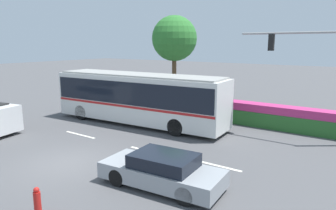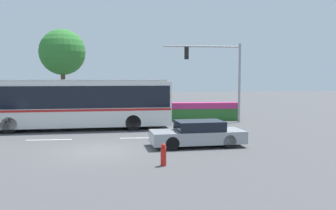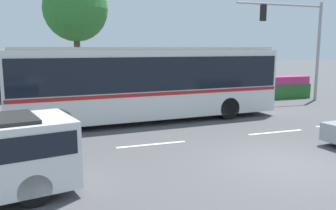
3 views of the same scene
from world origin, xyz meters
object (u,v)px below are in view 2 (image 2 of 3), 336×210
object	(u,v)px
city_bus	(79,101)
street_tree_left	(62,53)
sedan_foreground	(198,134)
traffic_light_pole	(221,69)
fire_hydrant	(163,155)

from	to	relation	value
city_bus	street_tree_left	world-z (taller)	street_tree_left
sedan_foreground	street_tree_left	xyz separation A→B (m)	(-8.96, 14.19, 4.93)
city_bus	traffic_light_pole	size ratio (longest dim) A/B	2.02
sedan_foreground	fire_hydrant	distance (m)	4.22
sedan_foreground	traffic_light_pole	distance (m)	10.31
traffic_light_pole	fire_hydrant	bearing A→B (deg)	66.37
city_bus	street_tree_left	bearing A→B (deg)	-76.61
city_bus	street_tree_left	distance (m)	8.88
fire_hydrant	city_bus	bearing A→B (deg)	114.13
city_bus	street_tree_left	xyz separation A→B (m)	(-2.37, 7.72, 3.68)
city_bus	traffic_light_pole	distance (m)	10.68
sedan_foreground	fire_hydrant	size ratio (longest dim) A/B	5.45
sedan_foreground	street_tree_left	size ratio (longest dim) A/B	0.62
sedan_foreground	street_tree_left	bearing A→B (deg)	-62.49
traffic_light_pole	fire_hydrant	world-z (taller)	traffic_light_pole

